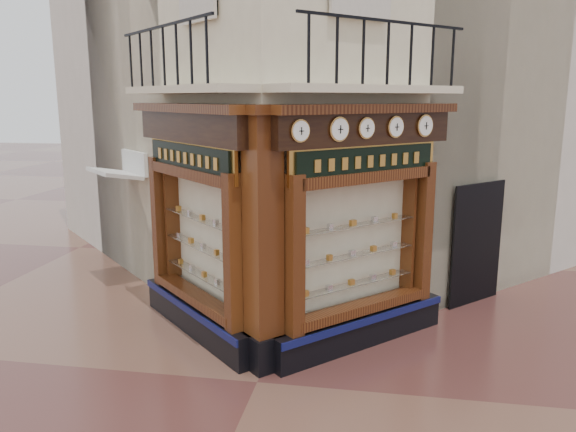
% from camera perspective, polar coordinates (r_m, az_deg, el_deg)
% --- Properties ---
extents(ground, '(80.00, 80.00, 0.00)m').
position_cam_1_polar(ground, '(8.55, -3.15, -16.51)').
color(ground, '#512A25').
rests_on(ground, ground).
extents(main_building, '(11.31, 11.31, 12.00)m').
position_cam_1_polar(main_building, '(13.73, 2.59, 19.98)').
color(main_building, beige).
rests_on(main_building, ground).
extents(neighbour_left, '(11.31, 11.31, 11.00)m').
position_cam_1_polar(neighbour_left, '(16.56, -5.21, 16.81)').
color(neighbour_left, beige).
rests_on(neighbour_left, ground).
extents(neighbour_right, '(11.31, 11.31, 11.00)m').
position_cam_1_polar(neighbour_right, '(16.04, 12.94, 16.73)').
color(neighbour_right, beige).
rests_on(neighbour_right, ground).
extents(shopfront_left, '(2.86, 2.86, 3.98)m').
position_cam_1_polar(shopfront_left, '(9.66, -9.38, -0.76)').
color(shopfront_left, black).
rests_on(shopfront_left, ground).
extents(shopfront_right, '(2.86, 2.86, 3.98)m').
position_cam_1_polar(shopfront_right, '(9.15, 7.54, -1.42)').
color(shopfront_right, black).
rests_on(shopfront_right, ground).
extents(corner_pilaster, '(0.85, 0.85, 3.98)m').
position_cam_1_polar(corner_pilaster, '(8.29, -2.54, -2.93)').
color(corner_pilaster, black).
rests_on(corner_pilaster, ground).
extents(balcony, '(5.94, 2.97, 1.03)m').
position_cam_1_polar(balcony, '(8.98, -1.32, 12.85)').
color(balcony, beige).
rests_on(balcony, ground).
extents(clock_a, '(0.26, 0.26, 0.32)m').
position_cam_1_polar(clock_a, '(7.88, 1.23, 8.64)').
color(clock_a, '#B7803D').
rests_on(clock_a, ground).
extents(clock_b, '(0.29, 0.29, 0.36)m').
position_cam_1_polar(clock_b, '(8.32, 5.20, 8.77)').
color(clock_b, '#B7803D').
rests_on(clock_b, ground).
extents(clock_c, '(0.27, 0.27, 0.33)m').
position_cam_1_polar(clock_c, '(8.68, 7.95, 8.83)').
color(clock_c, '#B7803D').
rests_on(clock_c, ground).
extents(clock_d, '(0.28, 0.28, 0.34)m').
position_cam_1_polar(clock_d, '(9.11, 10.86, 8.88)').
color(clock_d, '#B7803D').
rests_on(clock_d, ground).
extents(clock_e, '(0.29, 0.29, 0.37)m').
position_cam_1_polar(clock_e, '(9.62, 13.72, 8.90)').
color(clock_e, '#B7803D').
rests_on(clock_e, ground).
extents(awning, '(1.53, 1.53, 0.22)m').
position_cam_1_polar(awning, '(13.04, -16.55, -6.79)').
color(awning, silver).
rests_on(awning, ground).
extents(signboard_left, '(2.20, 2.20, 0.59)m').
position_cam_1_polar(signboard_left, '(9.44, -10.04, 5.84)').
color(signboard_left, '#C68D3A').
rests_on(signboard_left, ground).
extents(signboard_right, '(2.18, 2.18, 0.58)m').
position_cam_1_polar(signboard_right, '(8.90, 8.07, 5.54)').
color(signboard_right, '#C68D3A').
rests_on(signboard_right, ground).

